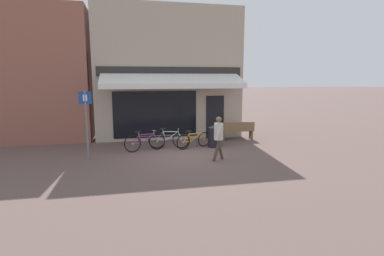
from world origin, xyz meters
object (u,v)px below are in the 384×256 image
at_px(parking_sign, 86,118).
at_px(bicycle_purple, 145,142).
at_px(park_bench, 238,130).
at_px(bicycle_silver, 169,139).
at_px(litter_bin, 214,136).
at_px(pedestrian_adult, 219,134).
at_px(bicycle_orange, 194,140).

bearing_deg(parking_sign, bicycle_purple, 23.44).
bearing_deg(park_bench, bicycle_purple, -162.06).
distance_m(bicycle_purple, bicycle_silver, 1.06).
relative_size(litter_bin, parking_sign, 0.38).
bearing_deg(pedestrian_adult, park_bench, 49.26).
xyz_separation_m(litter_bin, parking_sign, (-5.09, -0.99, 1.07)).
distance_m(parking_sign, park_bench, 7.08).
distance_m(pedestrian_adult, litter_bin, 2.19).
relative_size(bicycle_purple, bicycle_orange, 1.06).
bearing_deg(pedestrian_adult, bicycle_orange, 92.63).
height_order(bicycle_purple, park_bench, park_bench).
bearing_deg(parking_sign, pedestrian_adult, -13.27).
bearing_deg(litter_bin, bicycle_silver, 174.06).
distance_m(bicycle_orange, park_bench, 2.77).
bearing_deg(bicycle_orange, park_bench, 6.32).
bearing_deg(park_bench, pedestrian_adult, -119.44).
height_order(bicycle_silver, pedestrian_adult, pedestrian_adult).
distance_m(bicycle_silver, bicycle_orange, 1.07).
height_order(litter_bin, park_bench, litter_bin).
distance_m(litter_bin, parking_sign, 5.29).
height_order(litter_bin, parking_sign, parking_sign).
bearing_deg(bicycle_purple, litter_bin, -11.92).
relative_size(pedestrian_adult, litter_bin, 1.67).
height_order(bicycle_orange, parking_sign, parking_sign).
xyz_separation_m(bicycle_silver, litter_bin, (1.96, -0.20, 0.10)).
bearing_deg(parking_sign, park_bench, 18.69).
relative_size(bicycle_purple, litter_bin, 1.78).
xyz_separation_m(bicycle_orange, pedestrian_adult, (0.45, -2.05, 0.63)).
xyz_separation_m(litter_bin, park_bench, (1.54, 1.25, -0.02)).
bearing_deg(bicycle_purple, bicycle_orange, -12.09).
height_order(bicycle_orange, park_bench, park_bench).
relative_size(bicycle_orange, litter_bin, 1.68).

